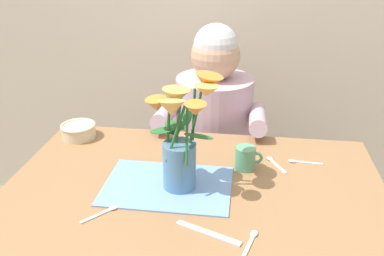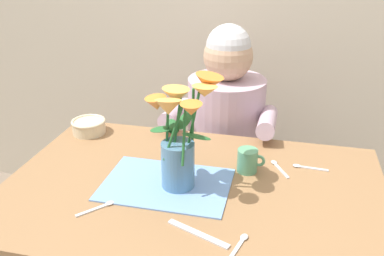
% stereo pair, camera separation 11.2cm
% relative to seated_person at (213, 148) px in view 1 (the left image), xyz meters
% --- Properties ---
extents(dining_table, '(1.20, 0.80, 0.74)m').
position_rel_seated_person_xyz_m(dining_table, '(-0.01, -0.62, 0.08)').
color(dining_table, olive).
rests_on(dining_table, ground_plane).
extents(seated_person, '(0.45, 0.47, 1.14)m').
position_rel_seated_person_xyz_m(seated_person, '(0.00, 0.00, 0.00)').
color(seated_person, '#4C4C56').
rests_on(seated_person, ground_plane).
extents(striped_placemat, '(0.40, 0.28, 0.00)m').
position_rel_seated_person_xyz_m(striped_placemat, '(-0.09, -0.63, 0.18)').
color(striped_placemat, '#6B93D1').
rests_on(striped_placemat, dining_table).
extents(flower_vase, '(0.24, 0.22, 0.35)m').
position_rel_seated_person_xyz_m(flower_vase, '(-0.04, -0.62, 0.36)').
color(flower_vase, teal).
rests_on(flower_vase, dining_table).
extents(ceramic_bowl, '(0.14, 0.14, 0.06)m').
position_rel_seated_person_xyz_m(ceramic_bowl, '(-0.50, -0.32, 0.21)').
color(ceramic_bowl, beige).
rests_on(ceramic_bowl, dining_table).
extents(dinner_knife, '(0.18, 0.09, 0.00)m').
position_rel_seated_person_xyz_m(dinner_knife, '(0.06, -0.84, 0.18)').
color(dinner_knife, silver).
rests_on(dinner_knife, dining_table).
extents(coffee_cup, '(0.09, 0.07, 0.08)m').
position_rel_seated_person_xyz_m(coffee_cup, '(0.15, -0.48, 0.22)').
color(coffee_cup, '#569970').
rests_on(coffee_cup, dining_table).
extents(spoon_0, '(0.12, 0.02, 0.01)m').
position_rel_seated_person_xyz_m(spoon_0, '(0.34, -0.41, 0.18)').
color(spoon_0, silver).
rests_on(spoon_0, dining_table).
extents(spoon_1, '(0.05, 0.12, 0.01)m').
position_rel_seated_person_xyz_m(spoon_1, '(0.17, -0.85, 0.18)').
color(spoon_1, silver).
rests_on(spoon_1, dining_table).
extents(spoon_2, '(0.07, 0.11, 0.01)m').
position_rel_seated_person_xyz_m(spoon_2, '(0.25, -0.43, 0.18)').
color(spoon_2, silver).
rests_on(spoon_2, dining_table).
extents(spoon_3, '(0.09, 0.10, 0.01)m').
position_rel_seated_person_xyz_m(spoon_3, '(-0.24, -0.79, 0.18)').
color(spoon_3, silver).
rests_on(spoon_3, dining_table).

